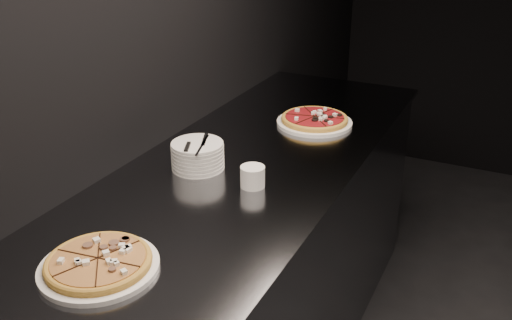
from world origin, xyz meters
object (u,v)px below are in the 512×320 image
at_px(pizza_tomato, 314,120).
at_px(cutlery, 197,144).
at_px(ramekin, 253,176).
at_px(counter, 234,286).
at_px(pizza_mushroom, 99,263).
at_px(plate_stack, 198,155).

relative_size(pizza_tomato, cutlery, 1.73).
height_order(pizza_tomato, cutlery, cutlery).
xyz_separation_m(pizza_tomato, ramekin, (0.02, -0.61, 0.02)).
relative_size(counter, cutlery, 12.96).
relative_size(pizza_mushroom, pizza_tomato, 0.92).
bearing_deg(pizza_tomato, pizza_mushroom, -95.93).
relative_size(counter, pizza_tomato, 7.50).
relative_size(plate_stack, cutlery, 0.94).
xyz_separation_m(counter, ramekin, (0.10, -0.05, 0.50)).
bearing_deg(ramekin, pizza_tomato, 91.79).
relative_size(plate_stack, ramekin, 2.24).
bearing_deg(pizza_mushroom, plate_stack, 98.13).
height_order(counter, cutlery, cutlery).
relative_size(pizza_mushroom, ramekin, 3.78).
height_order(counter, plate_stack, plate_stack).
bearing_deg(counter, ramekin, -26.43).
xyz_separation_m(counter, pizza_tomato, (0.08, 0.56, 0.48)).
bearing_deg(cutlery, ramekin, -31.19).
distance_m(plate_stack, ramekin, 0.23).
bearing_deg(ramekin, cutlery, 172.59).
bearing_deg(ramekin, counter, 153.57).
distance_m(counter, pizza_tomato, 0.74).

